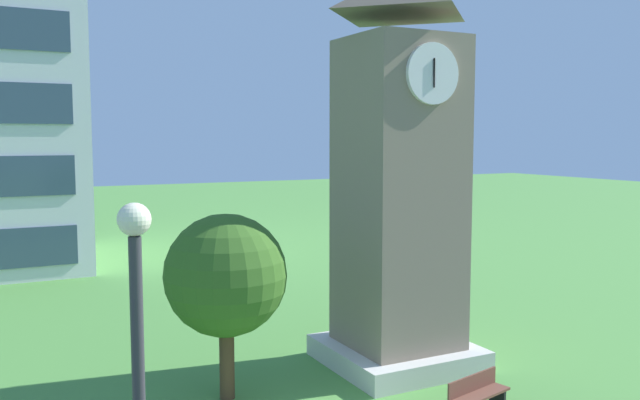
% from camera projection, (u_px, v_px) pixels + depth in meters
% --- Properties ---
extents(clock_tower, '(3.90, 3.90, 11.04)m').
position_uv_depth(clock_tower, '(399.00, 193.00, 18.69)').
color(clock_tower, gray).
rests_on(clock_tower, ground).
extents(park_bench, '(1.86, 0.89, 0.88)m').
position_uv_depth(park_bench, '(477.00, 394.00, 15.69)').
color(park_bench, brown).
rests_on(park_bench, ground).
extents(tree_near_tower, '(3.04, 3.04, 4.65)m').
position_uv_depth(tree_near_tower, '(226.00, 276.00, 16.31)').
color(tree_near_tower, '#513823').
rests_on(tree_near_tower, ground).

